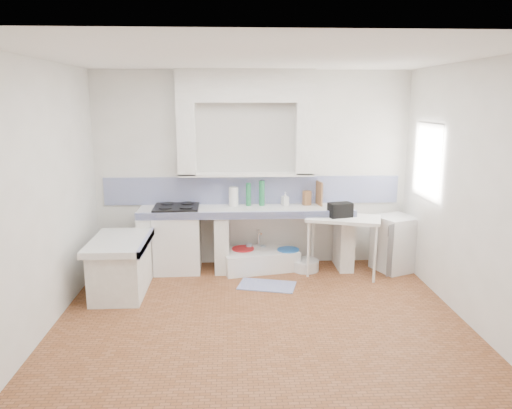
{
  "coord_description": "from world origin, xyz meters",
  "views": [
    {
      "loc": [
        -0.3,
        -4.96,
        2.39
      ],
      "look_at": [
        0.0,
        1.0,
        1.1
      ],
      "focal_mm": 34.13,
      "sensor_mm": 36.0,
      "label": 1
    }
  ],
  "objects_px": {
    "side_table": "(342,246)",
    "sink": "(259,260)",
    "stove": "(178,239)",
    "fridge": "(395,243)"
  },
  "relations": [
    {
      "from": "stove",
      "to": "side_table",
      "type": "relative_size",
      "value": 0.92
    },
    {
      "from": "side_table",
      "to": "sink",
      "type": "bearing_deg",
      "value": -175.88
    },
    {
      "from": "sink",
      "to": "side_table",
      "type": "distance_m",
      "value": 1.2
    },
    {
      "from": "sink",
      "to": "side_table",
      "type": "bearing_deg",
      "value": -26.15
    },
    {
      "from": "stove",
      "to": "sink",
      "type": "relative_size",
      "value": 0.86
    },
    {
      "from": "side_table",
      "to": "fridge",
      "type": "xyz_separation_m",
      "value": [
        0.79,
        0.15,
        -0.02
      ]
    },
    {
      "from": "stove",
      "to": "fridge",
      "type": "distance_m",
      "value": 3.09
    },
    {
      "from": "fridge",
      "to": "sink",
      "type": "bearing_deg",
      "value": 153.3
    },
    {
      "from": "sink",
      "to": "side_table",
      "type": "xyz_separation_m",
      "value": [
        1.14,
        -0.27,
        0.28
      ]
    },
    {
      "from": "stove",
      "to": "side_table",
      "type": "height_order",
      "value": "stove"
    }
  ]
}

